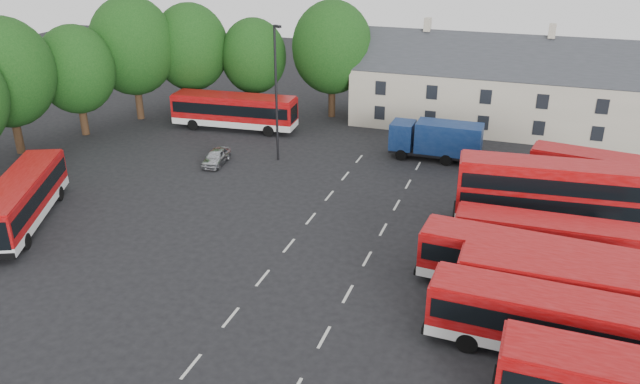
{
  "coord_description": "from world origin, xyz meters",
  "views": [
    {
      "loc": [
        12.86,
        -29.43,
        18.56
      ],
      "look_at": [
        0.77,
        5.69,
        2.2
      ],
      "focal_mm": 35.0,
      "sensor_mm": 36.0,
      "label": 1
    }
  ],
  "objects_px": {
    "bus_west": "(22,197)",
    "box_truck": "(437,139)",
    "bus_dd_south": "(548,192)",
    "lamppost": "(276,91)",
    "silver_car": "(216,157)"
  },
  "relations": [
    {
      "from": "bus_dd_south",
      "to": "lamppost",
      "type": "xyz_separation_m",
      "value": [
        -21.12,
        6.09,
        3.29
      ]
    },
    {
      "from": "bus_west",
      "to": "box_truck",
      "type": "distance_m",
      "value": 31.46
    },
    {
      "from": "bus_west",
      "to": "silver_car",
      "type": "relative_size",
      "value": 3.07
    },
    {
      "from": "lamppost",
      "to": "box_truck",
      "type": "bearing_deg",
      "value": 19.22
    },
    {
      "from": "bus_dd_south",
      "to": "box_truck",
      "type": "relative_size",
      "value": 1.54
    },
    {
      "from": "box_truck",
      "to": "silver_car",
      "type": "height_order",
      "value": "box_truck"
    },
    {
      "from": "bus_west",
      "to": "lamppost",
      "type": "height_order",
      "value": "lamppost"
    },
    {
      "from": "bus_dd_south",
      "to": "silver_car",
      "type": "xyz_separation_m",
      "value": [
        -25.55,
        3.54,
        -2.0
      ]
    },
    {
      "from": "bus_west",
      "to": "lamppost",
      "type": "distance_m",
      "value": 20.26
    },
    {
      "from": "box_truck",
      "to": "silver_car",
      "type": "bearing_deg",
      "value": -157.32
    },
    {
      "from": "box_truck",
      "to": "lamppost",
      "type": "relative_size",
      "value": 0.67
    },
    {
      "from": "bus_dd_south",
      "to": "lamppost",
      "type": "bearing_deg",
      "value": 158.57
    },
    {
      "from": "box_truck",
      "to": "bus_dd_south",
      "type": "bearing_deg",
      "value": -49.76
    },
    {
      "from": "bus_dd_south",
      "to": "box_truck",
      "type": "distance_m",
      "value": 13.58
    },
    {
      "from": "bus_dd_south",
      "to": "bus_west",
      "type": "bearing_deg",
      "value": -167.68
    }
  ]
}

